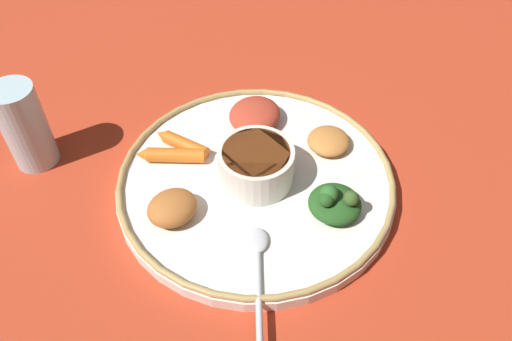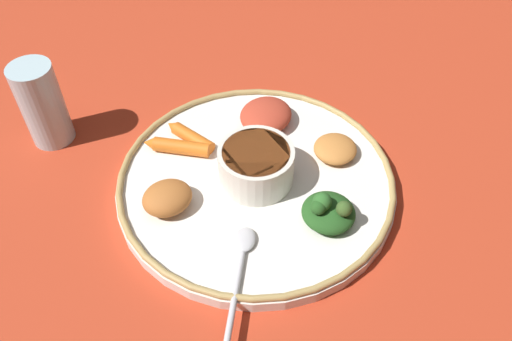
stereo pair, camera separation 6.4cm
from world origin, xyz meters
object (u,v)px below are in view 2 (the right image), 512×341
at_px(drinking_glass, 44,109).
at_px(greens_pile, 328,211).
at_px(spoon, 240,269).
at_px(carrot_near_spoon, 190,136).
at_px(carrot_outer, 177,147).
at_px(center_bowl, 256,164).

bearing_deg(drinking_glass, greens_pile, 56.61).
relative_size(spoon, drinking_glass, 1.38).
xyz_separation_m(carrot_near_spoon, carrot_outer, (0.02, -0.02, 0.00)).
distance_m(center_bowl, greens_pile, 0.11).
distance_m(spoon, carrot_near_spoon, 0.21).
relative_size(spoon, greens_pile, 1.89).
relative_size(spoon, carrot_outer, 1.82).
distance_m(carrot_outer, drinking_glass, 0.18).
bearing_deg(carrot_near_spoon, spoon, 9.27).
bearing_deg(spoon, drinking_glass, -140.72).
relative_size(center_bowl, drinking_glass, 0.79).
xyz_separation_m(spoon, carrot_outer, (-0.19, -0.05, 0.01)).
distance_m(center_bowl, drinking_glass, 0.30).
bearing_deg(carrot_outer, center_bowl, 55.17).
bearing_deg(carrot_near_spoon, center_bowl, 42.41).
relative_size(center_bowl, spoon, 0.57).
bearing_deg(drinking_glass, carrot_near_spoon, 72.79).
bearing_deg(greens_pile, center_bowl, -138.10).
distance_m(greens_pile, carrot_near_spoon, 0.22).
xyz_separation_m(center_bowl, drinking_glass, (-0.14, -0.26, 0.01)).
xyz_separation_m(center_bowl, carrot_outer, (-0.06, -0.09, -0.02)).
bearing_deg(greens_pile, drinking_glass, -123.39).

